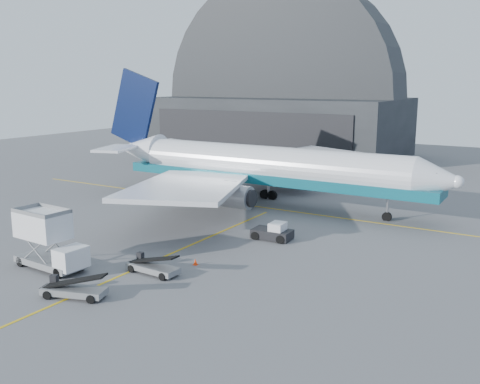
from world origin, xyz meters
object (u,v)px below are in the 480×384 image
Objects in this scene: pushback_tug at (273,233)px; catering_truck at (48,241)px; belt_loader_b at (152,267)px; airliner at (257,166)px; belt_loader_a at (73,289)px.

catering_truck is at bearing -127.94° from pushback_tug.
pushback_tug is 14.20m from belt_loader_b.
airliner is 16.40m from pushback_tug.
catering_truck is 21.04m from pushback_tug.
catering_truck is 1.38× the size of belt_loader_a.
belt_loader_a is (-5.68, -20.36, -0.09)m from pushback_tug.
belt_loader_b reaches higher than pushback_tug.
belt_loader_a is 1.03× the size of belt_loader_b.
airliner is at bearing 122.70° from pushback_tug.
airliner is at bearing 103.19° from belt_loader_b.
pushback_tug is (12.14, 17.10, -1.72)m from catering_truck.
pushback_tug is (9.16, -12.96, -4.16)m from airliner.
belt_loader_a is at bearing -84.04° from airliner.
belt_loader_a is 6.95m from belt_loader_b.
pushback_tug is 0.80× the size of belt_loader_b.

